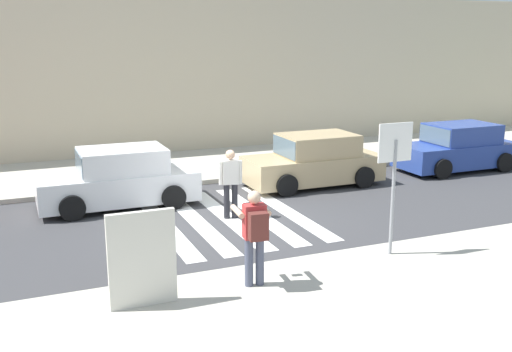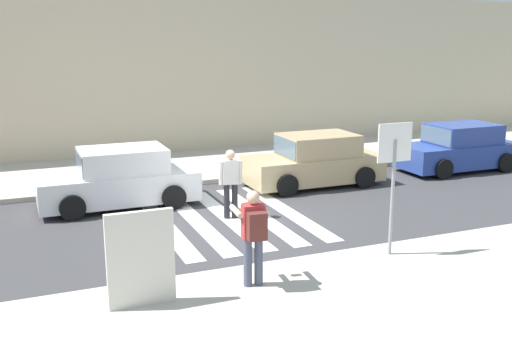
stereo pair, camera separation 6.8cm
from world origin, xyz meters
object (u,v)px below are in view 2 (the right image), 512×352
at_px(parked_car_tan, 315,162).
at_px(stop_sign, 394,160).
at_px(advertising_board, 141,259).
at_px(pedestrian_crossing, 231,180).
at_px(photographer_with_backpack, 254,230).
at_px(parked_car_blue, 459,149).
at_px(parked_car_white, 120,179).

bearing_deg(parked_car_tan, stop_sign, -103.85).
bearing_deg(advertising_board, pedestrian_crossing, 54.19).
height_order(parked_car_tan, advertising_board, advertising_board).
height_order(photographer_with_backpack, advertising_board, photographer_with_backpack).
height_order(stop_sign, pedestrian_crossing, stop_sign).
distance_m(parked_car_blue, advertising_board, 13.65).
bearing_deg(parked_car_tan, photographer_with_backpack, -125.50).
height_order(stop_sign, parked_car_tan, stop_sign).
distance_m(photographer_with_backpack, parked_car_blue, 11.95).
height_order(photographer_with_backpack, parked_car_tan, photographer_with_backpack).
bearing_deg(photographer_with_backpack, parked_car_blue, 32.77).
xyz_separation_m(stop_sign, photographer_with_backpack, (-3.12, -0.41, -0.91)).
distance_m(parked_car_white, advertising_board, 6.53).
bearing_deg(parked_car_blue, photographer_with_backpack, -147.23).
bearing_deg(stop_sign, parked_car_blue, 41.18).
bearing_deg(parked_car_tan, parked_car_white, 180.00).
relative_size(pedestrian_crossing, advertising_board, 1.08).
height_order(parked_car_blue, advertising_board, advertising_board).
distance_m(photographer_with_backpack, pedestrian_crossing, 4.45).
relative_size(pedestrian_crossing, parked_car_blue, 0.42).
relative_size(stop_sign, parked_car_blue, 0.65).
relative_size(photographer_with_backpack, pedestrian_crossing, 1.00).
bearing_deg(parked_car_blue, advertising_board, -151.66).
bearing_deg(photographer_with_backpack, pedestrian_crossing, 75.14).
height_order(stop_sign, advertising_board, stop_sign).
bearing_deg(pedestrian_crossing, advertising_board, -125.81).
height_order(photographer_with_backpack, pedestrian_crossing, photographer_with_backpack).
distance_m(photographer_with_backpack, parked_car_tan, 7.95).
xyz_separation_m(parked_car_white, parked_car_blue, (11.23, -0.00, 0.00)).
xyz_separation_m(parked_car_blue, advertising_board, (-12.01, -6.48, 0.21)).
relative_size(parked_car_white, parked_car_blue, 1.00).
distance_m(stop_sign, pedestrian_crossing, 4.50).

